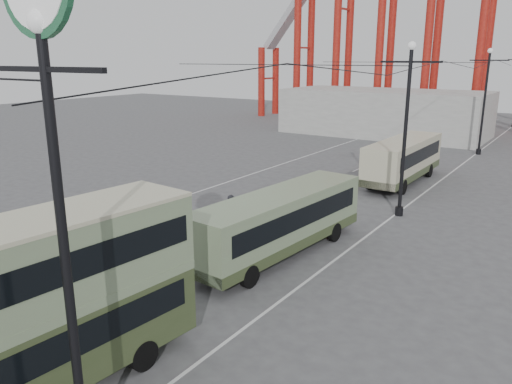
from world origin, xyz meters
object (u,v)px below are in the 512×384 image
Objects in this scene: lamp_post_near at (48,94)px; single_decker_green at (280,221)px; single_decker_cream at (403,159)px; double_decker_bus at (29,305)px; pedestrian at (231,213)px.

single_decker_green is at bearing 101.55° from lamp_post_near.
lamp_post_near is at bearing -84.75° from single_decker_cream.
double_decker_bus is 28.07m from single_decker_cream.
lamp_post_near is 1.06× the size of single_decker_green.
double_decker_bus is at bearing -89.74° from single_decker_cream.
single_decker_green is 1.04× the size of single_decker_cream.
lamp_post_near reaches higher than pedestrian.
single_decker_green is 5.28× the size of pedestrian.
single_decker_green is (-0.03, 11.79, -1.08)m from double_decker_bus.
lamp_post_near is 5.58× the size of pedestrian.
lamp_post_near reaches higher than double_decker_bus.
double_decker_bus is 0.93× the size of single_decker_cream.
pedestrian is (-6.16, 13.63, -6.89)m from lamp_post_near.
pedestrian is (-3.81, -14.98, -0.74)m from single_decker_cream.
double_decker_bus is 0.89× the size of single_decker_green.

